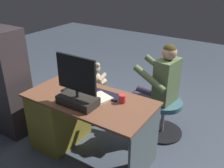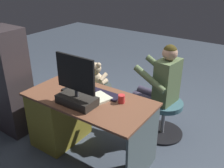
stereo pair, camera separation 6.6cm
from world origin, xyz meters
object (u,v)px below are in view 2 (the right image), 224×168
(cup, at_px, (121,99))
(tv_remote, at_px, (68,88))
(person, at_px, (159,84))
(keyboard, at_px, (103,94))
(monitor, at_px, (76,91))
(visitor_chair, at_px, (164,115))
(office_chair_teddy, at_px, (97,99))
(desk, at_px, (66,115))
(computer_mouse, at_px, (81,87))
(teddy_bear, at_px, (96,75))

(cup, relative_size, tv_remote, 0.57)
(person, bearing_deg, keyboard, 60.53)
(monitor, xyz_separation_m, visitor_chair, (-0.55, -0.97, -0.59))
(cup, bearing_deg, office_chair_teddy, -36.33)
(desk, height_order, monitor, monitor)
(keyboard, xyz_separation_m, visitor_chair, (-0.46, -0.66, -0.45))
(computer_mouse, height_order, person, person)
(tv_remote, relative_size, office_chair_teddy, 0.27)
(monitor, bearing_deg, teddy_bear, -63.83)
(visitor_chair, bearing_deg, computer_mouse, 41.70)
(cup, xyz_separation_m, tv_remote, (0.66, 0.08, -0.03))
(computer_mouse, height_order, visitor_chair, computer_mouse)
(monitor, height_order, computer_mouse, monitor)
(computer_mouse, relative_size, person, 0.08)
(desk, bearing_deg, office_chair_teddy, -84.24)
(tv_remote, bearing_deg, computer_mouse, -125.15)
(keyboard, bearing_deg, cup, 172.46)
(office_chair_teddy, bearing_deg, teddy_bear, -90.00)
(desk, distance_m, tv_remote, 0.35)
(person, bearing_deg, teddy_bear, 6.64)
(monitor, bearing_deg, tv_remote, -31.66)
(teddy_bear, xyz_separation_m, visitor_chair, (-0.96, -0.11, -0.34))
(person, bearing_deg, desk, 44.67)
(keyboard, bearing_deg, office_chair_teddy, -46.33)
(visitor_chair, distance_m, person, 0.42)
(tv_remote, bearing_deg, cup, -162.29)
(tv_remote, distance_m, person, 1.08)
(keyboard, bearing_deg, teddy_bear, -47.00)
(teddy_bear, relative_size, visitor_chair, 0.68)
(teddy_bear, bearing_deg, keyboard, 133.00)
(cup, height_order, tv_remote, cup)
(keyboard, distance_m, teddy_bear, 0.75)
(tv_remote, relative_size, teddy_bear, 0.42)
(keyboard, distance_m, tv_remote, 0.42)
(cup, height_order, office_chair_teddy, cup)
(monitor, height_order, teddy_bear, monitor)
(tv_remote, xyz_separation_m, teddy_bear, (0.11, -0.66, -0.10))
(monitor, height_order, office_chair_teddy, monitor)
(keyboard, xyz_separation_m, person, (-0.36, -0.65, -0.04))
(desk, relative_size, cup, 16.06)
(person, bearing_deg, monitor, 64.63)
(desk, distance_m, visitor_chair, 1.21)
(desk, xyz_separation_m, teddy_bear, (0.07, -0.69, 0.24))
(cup, height_order, visitor_chair, cup)
(tv_remote, height_order, person, person)
(tv_remote, bearing_deg, person, -124.45)
(visitor_chair, bearing_deg, tv_remote, 42.02)
(monitor, relative_size, person, 0.43)
(monitor, relative_size, cup, 5.93)
(computer_mouse, relative_size, office_chair_teddy, 0.17)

